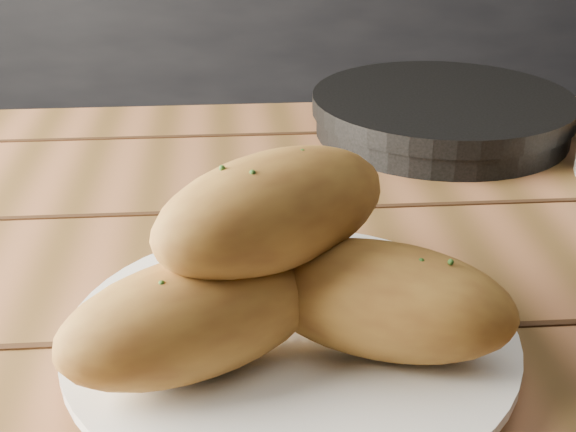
# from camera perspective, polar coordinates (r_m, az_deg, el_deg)

# --- Properties ---
(counter) EXTENTS (2.80, 0.60, 0.90)m
(counter) POSITION_cam_1_polar(r_m,az_deg,el_deg) (2.52, 14.52, 10.94)
(counter) COLOR black
(counter) RESTS_ON ground
(table) EXTENTS (1.37, 0.83, 0.75)m
(table) POSITION_cam_1_polar(r_m,az_deg,el_deg) (0.70, 4.36, -10.98)
(table) COLOR brown
(table) RESTS_ON ground
(plate) EXTENTS (0.29, 0.29, 0.02)m
(plate) POSITION_cam_1_polar(r_m,az_deg,el_deg) (0.53, 0.17, -8.76)
(plate) COLOR white
(plate) RESTS_ON table
(bread_rolls) EXTENTS (0.29, 0.25, 0.12)m
(bread_rolls) POSITION_cam_1_polar(r_m,az_deg,el_deg) (0.50, -0.47, -3.58)
(bread_rolls) COLOR #A8772E
(bread_rolls) RESTS_ON plate
(skillet) EXTENTS (0.42, 0.29, 0.05)m
(skillet) POSITION_cam_1_polar(r_m,az_deg,el_deg) (0.92, 11.02, 7.16)
(skillet) COLOR black
(skillet) RESTS_ON table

